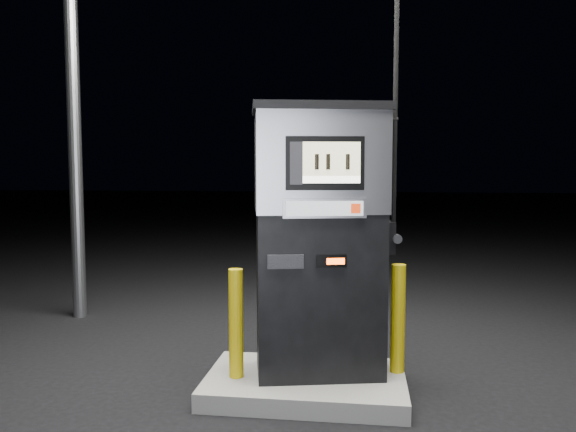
# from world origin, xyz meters

# --- Properties ---
(ground) EXTENTS (80.00, 80.00, 0.00)m
(ground) POSITION_xyz_m (0.00, 0.00, 0.00)
(ground) COLOR black
(ground) RESTS_ON ground
(pump_island) EXTENTS (1.60, 1.00, 0.15)m
(pump_island) POSITION_xyz_m (0.00, 0.00, 0.07)
(pump_island) COLOR slate
(pump_island) RESTS_ON ground
(fuel_dispenser) EXTENTS (1.25, 0.85, 4.51)m
(fuel_dispenser) POSITION_xyz_m (0.10, 0.10, 1.27)
(fuel_dispenser) COLOR black
(fuel_dispenser) RESTS_ON pump_island
(bollard_left) EXTENTS (0.15, 0.15, 0.88)m
(bollard_left) POSITION_xyz_m (-0.55, -0.10, 0.59)
(bollard_left) COLOR gold
(bollard_left) RESTS_ON pump_island
(bollard_right) EXTENTS (0.14, 0.14, 0.89)m
(bollard_right) POSITION_xyz_m (0.74, 0.19, 0.60)
(bollard_right) COLOR gold
(bollard_right) RESTS_ON pump_island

